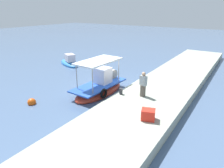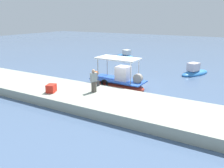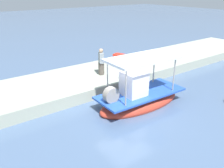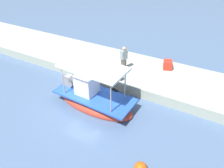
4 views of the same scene
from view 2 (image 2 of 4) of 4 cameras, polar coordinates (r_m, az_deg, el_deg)
ground_plane at (r=19.64m, az=3.68°, el=-1.39°), size 120.00×120.00×0.00m
dock_quay at (r=16.15m, az=-2.67°, el=-4.17°), size 36.00×4.61×0.68m
main_fishing_boat at (r=20.02m, az=1.71°, el=0.48°), size 5.13×2.21×3.02m
fisherman_near_bollard at (r=16.72m, az=-4.62°, el=0.56°), size 0.49×0.55×1.72m
mooring_bollard at (r=18.29m, az=-3.52°, el=0.16°), size 0.24×0.24×0.43m
cargo_crate at (r=17.34m, az=-15.08°, el=-1.05°), size 0.79×0.88×0.59m
marker_buoy at (r=24.57m, az=-4.06°, el=2.60°), size 0.58×0.58×0.58m
moored_boat_near at (r=34.96m, az=3.39°, el=7.05°), size 3.97×3.06×1.48m
moored_boat_mid at (r=26.25m, az=20.13°, el=2.81°), size 3.07×4.26×1.56m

